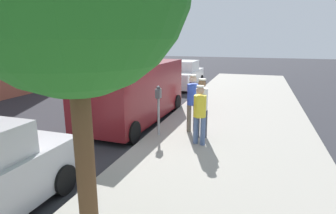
{
  "coord_description": "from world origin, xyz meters",
  "views": [
    {
      "loc": [
        4.12,
        -7.71,
        3.02
      ],
      "look_at": [
        1.65,
        -0.09,
        1.05
      ],
      "focal_mm": 29.88,
      "sensor_mm": 36.0,
      "label": 1
    }
  ],
  "objects_px": {
    "pedestrian_in_white": "(202,104)",
    "fire_hydrant": "(194,95)",
    "parked_sedan_ahead": "(183,75)",
    "pedestrian_in_blue": "(193,99)",
    "parking_meter_near": "(158,102)",
    "parked_van": "(134,91)",
    "pedestrian_in_yellow": "(200,111)"
  },
  "relations": [
    {
      "from": "pedestrian_in_blue",
      "to": "parked_van",
      "type": "relative_size",
      "value": 0.34
    },
    {
      "from": "parking_meter_near",
      "to": "pedestrian_in_yellow",
      "type": "distance_m",
      "value": 1.38
    },
    {
      "from": "pedestrian_in_blue",
      "to": "fire_hydrant",
      "type": "relative_size",
      "value": 2.09
    },
    {
      "from": "parked_van",
      "to": "pedestrian_in_white",
      "type": "bearing_deg",
      "value": -25.88
    },
    {
      "from": "pedestrian_in_white",
      "to": "parked_van",
      "type": "height_order",
      "value": "parked_van"
    },
    {
      "from": "parking_meter_near",
      "to": "parked_van",
      "type": "xyz_separation_m",
      "value": [
        -1.5,
        1.53,
        -0.03
      ]
    },
    {
      "from": "parked_van",
      "to": "parked_sedan_ahead",
      "type": "bearing_deg",
      "value": 92.09
    },
    {
      "from": "pedestrian_in_yellow",
      "to": "parked_van",
      "type": "distance_m",
      "value": 3.41
    },
    {
      "from": "pedestrian_in_yellow",
      "to": "parked_van",
      "type": "height_order",
      "value": "parked_van"
    },
    {
      "from": "pedestrian_in_blue",
      "to": "parked_van",
      "type": "distance_m",
      "value": 2.53
    },
    {
      "from": "parking_meter_near",
      "to": "parked_van",
      "type": "distance_m",
      "value": 2.15
    },
    {
      "from": "pedestrian_in_blue",
      "to": "parking_meter_near",
      "type": "bearing_deg",
      "value": -142.56
    },
    {
      "from": "parking_meter_near",
      "to": "parked_sedan_ahead",
      "type": "bearing_deg",
      "value": 100.72
    },
    {
      "from": "parking_meter_near",
      "to": "pedestrian_in_blue",
      "type": "distance_m",
      "value": 1.11
    },
    {
      "from": "pedestrian_in_blue",
      "to": "fire_hydrant",
      "type": "distance_m",
      "value": 3.88
    },
    {
      "from": "parking_meter_near",
      "to": "fire_hydrant",
      "type": "relative_size",
      "value": 1.77
    },
    {
      "from": "pedestrian_in_white",
      "to": "fire_hydrant",
      "type": "relative_size",
      "value": 2.04
    },
    {
      "from": "pedestrian_in_blue",
      "to": "pedestrian_in_white",
      "type": "bearing_deg",
      "value": -51.67
    },
    {
      "from": "parked_sedan_ahead",
      "to": "fire_hydrant",
      "type": "bearing_deg",
      "value": -69.4
    },
    {
      "from": "pedestrian_in_yellow",
      "to": "parked_sedan_ahead",
      "type": "height_order",
      "value": "pedestrian_in_yellow"
    },
    {
      "from": "parking_meter_near",
      "to": "parked_van",
      "type": "bearing_deg",
      "value": 134.36
    },
    {
      "from": "parked_van",
      "to": "fire_hydrant",
      "type": "bearing_deg",
      "value": 61.05
    },
    {
      "from": "parked_van",
      "to": "fire_hydrant",
      "type": "relative_size",
      "value": 6.12
    },
    {
      "from": "pedestrian_in_white",
      "to": "pedestrian_in_blue",
      "type": "distance_m",
      "value": 0.62
    },
    {
      "from": "fire_hydrant",
      "to": "parking_meter_near",
      "type": "bearing_deg",
      "value": -91.29
    },
    {
      "from": "parking_meter_near",
      "to": "fire_hydrant",
      "type": "height_order",
      "value": "parking_meter_near"
    },
    {
      "from": "parked_sedan_ahead",
      "to": "fire_hydrant",
      "type": "xyz_separation_m",
      "value": [
        1.89,
        -5.03,
        -0.18
      ]
    },
    {
      "from": "pedestrian_in_white",
      "to": "parked_van",
      "type": "bearing_deg",
      "value": 154.12
    },
    {
      "from": "pedestrian_in_white",
      "to": "fire_hydrant",
      "type": "xyz_separation_m",
      "value": [
        -1.17,
        4.24,
        -0.59
      ]
    },
    {
      "from": "pedestrian_in_yellow",
      "to": "pedestrian_in_blue",
      "type": "relative_size",
      "value": 0.92
    },
    {
      "from": "fire_hydrant",
      "to": "pedestrian_in_blue",
      "type": "bearing_deg",
      "value": -78.2
    },
    {
      "from": "pedestrian_in_white",
      "to": "fire_hydrant",
      "type": "height_order",
      "value": "pedestrian_in_white"
    }
  ]
}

